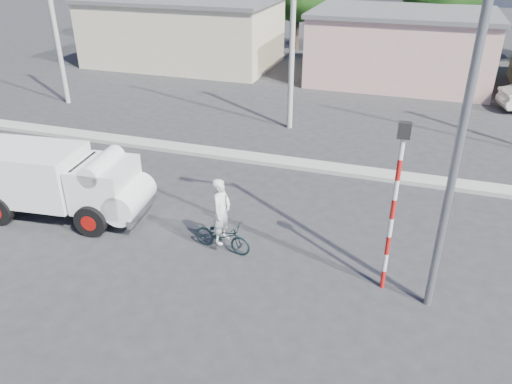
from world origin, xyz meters
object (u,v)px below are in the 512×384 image
(truck, at_px, (62,181))
(traffic_pole, at_px, (395,196))
(cyclist, at_px, (222,221))
(bicycle, at_px, (222,236))
(streetlight, at_px, (459,103))

(truck, xyz_separation_m, traffic_pole, (9.78, -0.57, 1.39))
(cyclist, bearing_deg, traffic_pole, -86.09)
(traffic_pole, bearing_deg, cyclist, 176.18)
(cyclist, height_order, traffic_pole, traffic_pole)
(bicycle, relative_size, streetlight, 0.19)
(bicycle, bearing_deg, traffic_pole, -86.09)
(traffic_pole, xyz_separation_m, streetlight, (0.94, -0.30, 2.37))
(truck, xyz_separation_m, bicycle, (5.36, -0.27, -0.75))
(bicycle, xyz_separation_m, traffic_pole, (4.42, -0.30, 2.14))
(bicycle, distance_m, cyclist, 0.49)
(traffic_pole, distance_m, streetlight, 2.56)
(truck, relative_size, traffic_pole, 1.25)
(truck, distance_m, cyclist, 5.37)
(truck, xyz_separation_m, streetlight, (10.72, -0.87, 3.75))
(truck, height_order, bicycle, truck)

